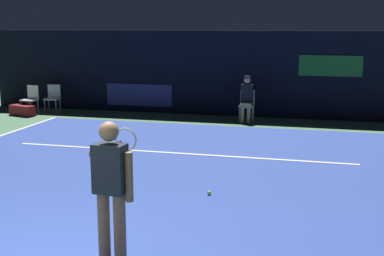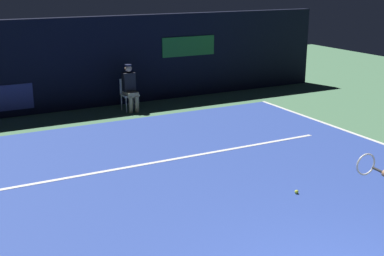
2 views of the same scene
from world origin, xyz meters
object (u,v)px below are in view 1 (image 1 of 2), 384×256
at_px(tennis_player, 112,186).
at_px(courtside_chair_near, 31,98).
at_px(line_judge_on_chair, 247,98).
at_px(tennis_ball, 209,193).
at_px(equipment_bag, 22,110).
at_px(courtside_chair_far, 53,97).

xyz_separation_m(tennis_player, courtside_chair_near, (-6.78, 9.38, -0.49)).
bearing_deg(line_judge_on_chair, courtside_chair_near, -177.03).
height_order(tennis_player, tennis_ball, tennis_player).
bearing_deg(tennis_player, equipment_bag, 127.32).
relative_size(courtside_chair_far, tennis_ball, 12.94).
relative_size(tennis_player, courtside_chair_far, 1.97).
bearing_deg(courtside_chair_far, line_judge_on_chair, -0.85).
bearing_deg(equipment_bag, line_judge_on_chair, 22.83).
relative_size(courtside_chair_far, equipment_bag, 1.05).
bearing_deg(courtside_chair_far, tennis_ball, -46.04).
height_order(courtside_chair_far, tennis_ball, courtside_chair_far).
distance_m(tennis_player, courtside_chair_near, 11.58).
xyz_separation_m(tennis_player, equipment_bag, (-6.85, 8.99, -0.83)).
distance_m(tennis_player, tennis_ball, 3.04).
relative_size(courtside_chair_near, courtside_chair_far, 1.00).
bearing_deg(courtside_chair_near, tennis_ball, -41.97).
xyz_separation_m(courtside_chair_near, tennis_ball, (7.26, -6.53, -0.46)).
xyz_separation_m(line_judge_on_chair, tennis_ball, (0.45, -6.88, -0.64)).
height_order(courtside_chair_near, tennis_ball, courtside_chair_near).
bearing_deg(line_judge_on_chair, tennis_player, -90.22).
bearing_deg(equipment_bag, courtside_chair_far, 70.64).
bearing_deg(courtside_chair_far, equipment_bag, -126.05).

